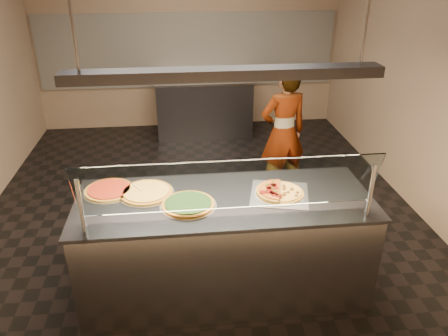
{
  "coord_description": "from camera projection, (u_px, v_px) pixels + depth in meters",
  "views": [
    {
      "loc": [
        -0.23,
        -4.4,
        2.7
      ],
      "look_at": [
        0.15,
        -0.96,
        1.02
      ],
      "focal_mm": 35.0,
      "sensor_mm": 36.0,
      "label": 1
    }
  ],
  "objects": [
    {
      "name": "ground",
      "position": [
        202.0,
        212.0,
        5.14
      ],
      "size": [
        5.0,
        6.0,
        0.02
      ],
      "primitive_type": "cube",
      "color": "black",
      "rests_on": "ground"
    },
    {
      "name": "wall_back",
      "position": [
        188.0,
        38.0,
        7.18
      ],
      "size": [
        5.0,
        0.02,
        3.0
      ],
      "primitive_type": "cube",
      "color": "tan",
      "rests_on": "ground"
    },
    {
      "name": "wall_front",
      "position": [
        242.0,
        281.0,
        1.79
      ],
      "size": [
        5.0,
        0.02,
        3.0
      ],
      "primitive_type": "cube",
      "color": "tan",
      "rests_on": "ground"
    },
    {
      "name": "wall_right",
      "position": [
        430.0,
        79.0,
        4.73
      ],
      "size": [
        0.02,
        6.0,
        3.0
      ],
      "primitive_type": "cube",
      "color": "tan",
      "rests_on": "ground"
    },
    {
      "name": "tile_band",
      "position": [
        188.0,
        50.0,
        7.24
      ],
      "size": [
        4.9,
        0.02,
        1.2
      ],
      "primitive_type": "cube",
      "color": "silver",
      "rests_on": "wall_back"
    },
    {
      "name": "serving_counter",
      "position": [
        224.0,
        245.0,
        3.75
      ],
      "size": [
        2.41,
        0.94,
        0.93
      ],
      "color": "#B7B7BC",
      "rests_on": "ground"
    },
    {
      "name": "sneeze_guard",
      "position": [
        230.0,
        186.0,
        3.11
      ],
      "size": [
        2.17,
        0.18,
        0.54
      ],
      "color": "#B7B7BC",
      "rests_on": "serving_counter"
    },
    {
      "name": "perforated_tray",
      "position": [
        279.0,
        194.0,
        3.6
      ],
      "size": [
        0.56,
        0.56,
        0.01
      ],
      "color": "silver",
      "rests_on": "serving_counter"
    },
    {
      "name": "half_pizza_pepperoni",
      "position": [
        268.0,
        191.0,
        3.58
      ],
      "size": [
        0.28,
        0.42,
        0.05
      ],
      "color": "brown",
      "rests_on": "perforated_tray"
    },
    {
      "name": "half_pizza_sausage",
      "position": [
        291.0,
        191.0,
        3.6
      ],
      "size": [
        0.28,
        0.42,
        0.04
      ],
      "color": "brown",
      "rests_on": "perforated_tray"
    },
    {
      "name": "pizza_spinach",
      "position": [
        188.0,
        204.0,
        3.44
      ],
      "size": [
        0.45,
        0.45,
        0.03
      ],
      "color": "silver",
      "rests_on": "serving_counter"
    },
    {
      "name": "pizza_cheese",
      "position": [
        146.0,
        192.0,
        3.62
      ],
      "size": [
        0.47,
        0.47,
        0.03
      ],
      "color": "silver",
      "rests_on": "serving_counter"
    },
    {
      "name": "pizza_tomato",
      "position": [
        109.0,
        190.0,
        3.65
      ],
      "size": [
        0.43,
        0.43,
        0.03
      ],
      "color": "silver",
      "rests_on": "serving_counter"
    },
    {
      "name": "pizza_spatula",
      "position": [
        144.0,
        188.0,
        3.65
      ],
      "size": [
        0.27,
        0.19,
        0.02
      ],
      "color": "#B7B7BC",
      "rests_on": "pizza_spinach"
    },
    {
      "name": "prep_table",
      "position": [
        204.0,
        106.0,
        7.24
      ],
      "size": [
        1.57,
        0.74,
        0.93
      ],
      "color": "#3C3C41",
      "rests_on": "ground"
    },
    {
      "name": "worker",
      "position": [
        283.0,
        133.0,
        5.19
      ],
      "size": [
        0.67,
        0.52,
        1.62
      ],
      "primitive_type": "imported",
      "rotation": [
        0.0,
        0.0,
        3.39
      ],
      "color": "#38323F",
      "rests_on": "ground"
    },
    {
      "name": "heat_lamp_housing",
      "position": [
        224.0,
        74.0,
        3.1
      ],
      "size": [
        2.3,
        0.18,
        0.08
      ],
      "primitive_type": "cube",
      "color": "#3C3C41",
      "rests_on": "ceiling"
    }
  ]
}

